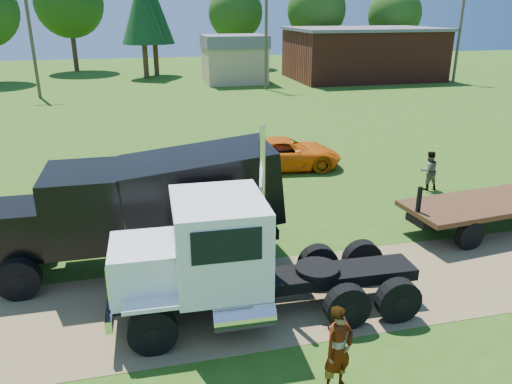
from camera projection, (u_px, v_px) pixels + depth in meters
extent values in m
plane|color=#305312|center=(373.00, 284.00, 13.89)|extent=(140.00, 140.00, 0.00)
cube|color=olive|center=(373.00, 284.00, 13.88)|extent=(120.00, 4.20, 0.01)
cube|color=black|center=(271.00, 282.00, 12.44)|extent=(7.59, 1.16, 0.30)
cylinder|color=black|center=(153.00, 331.00, 10.96)|extent=(1.12, 0.38, 1.11)
cylinder|color=black|center=(153.00, 331.00, 10.96)|extent=(0.40, 0.38, 0.39)
cylinder|color=black|center=(151.00, 281.00, 12.94)|extent=(1.12, 0.38, 1.11)
cylinder|color=black|center=(151.00, 281.00, 12.94)|extent=(0.40, 0.38, 0.39)
cylinder|color=black|center=(347.00, 307.00, 11.85)|extent=(1.12, 0.38, 1.11)
cylinder|color=black|center=(347.00, 307.00, 11.85)|extent=(0.40, 0.38, 0.39)
cylinder|color=black|center=(318.00, 264.00, 13.83)|extent=(1.12, 0.38, 1.11)
cylinder|color=black|center=(318.00, 264.00, 13.83)|extent=(0.40, 0.38, 0.39)
cylinder|color=black|center=(398.00, 300.00, 12.11)|extent=(1.12, 0.38, 1.11)
cylinder|color=black|center=(398.00, 300.00, 12.11)|extent=(0.40, 0.38, 0.39)
cylinder|color=black|center=(362.00, 259.00, 14.09)|extent=(1.12, 0.38, 1.11)
cylinder|color=black|center=(362.00, 259.00, 14.09)|extent=(0.40, 0.38, 0.39)
cube|color=white|center=(151.00, 267.00, 11.61)|extent=(1.86, 1.76, 1.21)
cube|color=silver|center=(111.00, 273.00, 11.45)|extent=(0.12, 1.52, 1.01)
cube|color=silver|center=(112.00, 299.00, 11.69)|extent=(0.21, 2.32, 0.30)
cube|color=white|center=(219.00, 241.00, 11.75)|extent=(2.18, 2.48, 2.12)
cube|color=black|center=(174.00, 227.00, 11.39)|extent=(0.10, 2.02, 0.86)
cube|color=black|center=(227.00, 246.00, 10.48)|extent=(1.51, 0.08, 0.76)
cube|color=black|center=(212.00, 204.00, 12.72)|extent=(1.51, 0.08, 0.76)
cube|color=white|center=(151.00, 305.00, 10.74)|extent=(1.22, 0.49, 0.10)
cube|color=white|center=(149.00, 259.00, 12.72)|extent=(1.22, 0.49, 0.10)
cylinder|color=silver|center=(243.00, 316.00, 11.23)|extent=(1.43, 0.64, 0.61)
cylinder|color=silver|center=(262.00, 218.00, 12.40)|extent=(0.14, 0.14, 4.64)
cylinder|color=black|center=(317.00, 269.00, 12.59)|extent=(1.14, 1.14, 0.12)
cube|color=black|center=(139.00, 241.00, 14.57)|extent=(8.26, 1.11, 0.31)
cylinder|color=black|center=(19.00, 279.00, 13.02)|extent=(1.14, 0.37, 1.13)
cylinder|color=black|center=(19.00, 279.00, 13.02)|extent=(0.40, 0.39, 0.40)
cylinder|color=black|center=(34.00, 244.00, 15.00)|extent=(1.14, 0.37, 1.13)
cylinder|color=black|center=(34.00, 244.00, 15.00)|extent=(0.40, 0.39, 0.40)
cylinder|color=black|center=(200.00, 260.00, 14.02)|extent=(1.14, 0.37, 1.13)
cylinder|color=black|center=(200.00, 260.00, 14.02)|extent=(0.40, 0.39, 0.40)
cylinder|color=black|center=(192.00, 229.00, 16.00)|extent=(1.14, 0.37, 1.13)
cylinder|color=black|center=(192.00, 229.00, 16.00)|extent=(0.40, 0.39, 0.40)
cylinder|color=black|center=(246.00, 255.00, 14.30)|extent=(1.14, 0.37, 1.13)
cylinder|color=black|center=(246.00, 255.00, 14.30)|extent=(0.40, 0.39, 0.40)
cylinder|color=black|center=(233.00, 225.00, 16.28)|extent=(1.14, 0.37, 1.13)
cylinder|color=black|center=(233.00, 225.00, 16.28)|extent=(0.40, 0.39, 0.40)
cube|color=black|center=(25.00, 226.00, 13.67)|extent=(1.87, 1.77, 1.24)
cube|color=black|center=(86.00, 206.00, 13.86)|extent=(2.08, 2.49, 2.06)
cube|color=black|center=(45.00, 193.00, 13.49)|extent=(0.07, 2.06, 0.82)
cube|color=black|center=(200.00, 188.00, 14.44)|extent=(4.54, 2.52, 2.50)
imported|color=orange|center=(285.00, 153.00, 23.69)|extent=(5.48, 2.89, 1.47)
cube|color=#3E2013|center=(506.00, 200.00, 17.21)|extent=(7.69, 3.01, 0.17)
cube|color=black|center=(505.00, 207.00, 17.29)|extent=(7.55, 1.71, 0.23)
cylinder|color=black|center=(469.00, 235.00, 15.79)|extent=(0.96, 0.38, 0.94)
cylinder|color=black|center=(430.00, 213.00, 17.53)|extent=(0.96, 0.38, 0.94)
cube|color=black|center=(419.00, 201.00, 15.91)|extent=(0.12, 0.12, 0.94)
imported|color=#999999|center=(338.00, 350.00, 9.77)|extent=(0.80, 0.67, 1.88)
imported|color=#999999|center=(429.00, 170.00, 20.88)|extent=(0.81, 0.63, 1.66)
cube|color=maroon|center=(362.00, 55.00, 53.44)|extent=(15.00, 10.00, 5.00)
cube|color=slate|center=(364.00, 29.00, 52.52)|extent=(15.40, 10.40, 0.30)
cube|color=tan|center=(234.00, 65.00, 50.62)|extent=(6.00, 5.00, 3.60)
cube|color=slate|center=(234.00, 41.00, 49.82)|extent=(6.20, 5.40, 1.20)
cylinder|color=#4E3A2C|center=(32.00, 43.00, 41.17)|extent=(0.28, 0.28, 9.00)
cylinder|color=#4E3A2C|center=(266.00, 40.00, 45.56)|extent=(0.28, 0.28, 9.00)
cylinder|color=#4E3A2C|center=(459.00, 37.00, 49.94)|extent=(0.28, 0.28, 9.00)
cylinder|color=#3C2818|center=(75.00, 54.00, 59.80)|extent=(0.56, 0.56, 4.17)
sphere|color=#1A4010|center=(69.00, 3.00, 57.83)|extent=(7.87, 7.87, 7.87)
cylinder|color=#3C2818|center=(156.00, 60.00, 56.08)|extent=(0.56, 0.56, 3.53)
cone|color=black|center=(153.00, 13.00, 54.34)|extent=(4.44, 4.44, 6.55)
cylinder|color=#3C2818|center=(236.00, 53.00, 63.92)|extent=(0.56, 0.56, 3.60)
sphere|color=#1A4010|center=(235.00, 12.00, 62.22)|extent=(6.79, 6.79, 6.79)
cylinder|color=#3C2818|center=(315.00, 53.00, 62.45)|extent=(0.56, 0.56, 3.77)
sphere|color=#1A4010|center=(316.00, 10.00, 60.68)|extent=(7.10, 7.10, 7.10)
cylinder|color=#3C2818|center=(391.00, 53.00, 63.84)|extent=(0.56, 0.56, 3.50)
sphere|color=#1A4010|center=(395.00, 14.00, 62.19)|extent=(6.59, 6.59, 6.59)
cylinder|color=#3C2818|center=(146.00, 61.00, 53.96)|extent=(0.56, 0.56, 3.65)
cone|color=black|center=(142.00, 10.00, 52.17)|extent=(4.59, 4.59, 6.78)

